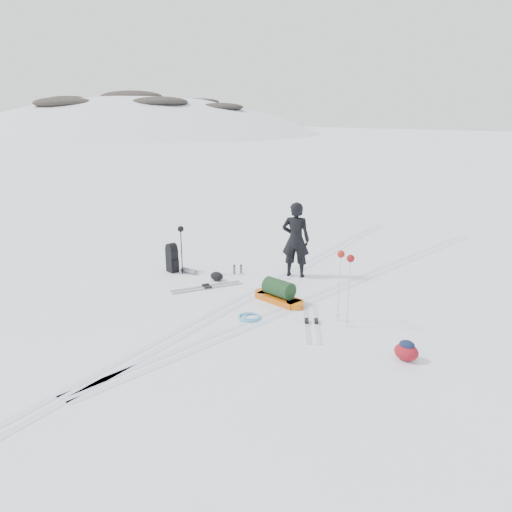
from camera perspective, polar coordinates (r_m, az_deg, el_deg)
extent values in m
plane|color=white|center=(11.41, -1.16, -4.81)|extent=(200.00, 200.00, 0.00)
ellipsoid|color=silver|center=(108.75, -12.38, -7.92)|extent=(143.00, 121.00, 93.50)
ellipsoid|color=black|center=(99.41, -14.07, 17.25)|extent=(13.00, 10.00, 2.20)
ellipsoid|color=black|center=(84.89, -11.00, 16.88)|extent=(10.40, 8.00, 1.76)
ellipsoid|color=black|center=(112.69, -16.37, 16.45)|extent=(9.10, 7.00, 1.54)
ellipsoid|color=black|center=(91.11, -21.08, 15.99)|extent=(11.70, 9.00, 1.98)
ellipsoid|color=black|center=(99.01, -6.36, 17.11)|extent=(7.80, 6.00, 1.32)
ellipsoid|color=black|center=(101.09, -20.69, 16.29)|extent=(9.88, 7.60, 1.67)
ellipsoid|color=black|center=(86.44, -4.09, 16.61)|extent=(8.32, 6.40, 1.41)
ellipsoid|color=black|center=(111.66, -21.76, 15.63)|extent=(7.80, 6.00, 1.32)
cube|color=silver|center=(11.48, -1.64, -4.66)|extent=(1.40, 17.97, 0.01)
cube|color=silver|center=(11.34, -0.68, -4.92)|extent=(1.40, 17.97, 0.01)
cube|color=silver|center=(12.34, 9.32, -3.34)|extent=(2.09, 13.88, 0.01)
cube|color=silver|center=(12.24, 10.31, -3.56)|extent=(2.09, 13.88, 0.01)
imported|color=black|center=(12.64, 4.56, 1.87)|extent=(0.83, 0.70, 1.93)
cube|color=#CD560C|center=(11.18, 2.61, -4.92)|extent=(1.10, 0.58, 0.13)
cylinder|color=orange|center=(10.88, 4.49, -5.57)|extent=(0.44, 0.44, 0.13)
cylinder|color=#C85C0B|center=(11.48, 0.84, -4.31)|extent=(0.44, 0.44, 0.13)
cylinder|color=black|center=(11.08, 2.63, -3.68)|extent=(0.75, 0.48, 0.39)
cube|color=black|center=(13.31, -9.57, -0.51)|extent=(0.35, 0.28, 0.61)
cylinder|color=black|center=(13.22, -9.64, 0.84)|extent=(0.34, 0.27, 0.30)
cube|color=black|center=(13.21, -9.14, -1.02)|extent=(0.10, 0.17, 0.26)
cylinder|color=slate|center=(13.18, -7.67, -1.69)|extent=(0.49, 0.15, 0.13)
cylinder|color=black|center=(13.07, -8.52, 0.52)|extent=(0.03, 0.03, 1.18)
cylinder|color=black|center=(12.99, -8.48, 0.43)|extent=(0.03, 0.03, 1.18)
torus|color=black|center=(13.21, -8.43, -1.56)|extent=(0.10, 0.10, 0.01)
torus|color=black|center=(13.14, -8.39, -1.66)|extent=(0.10, 0.10, 0.01)
sphere|color=black|center=(12.87, -8.61, 3.08)|extent=(0.16, 0.16, 0.16)
cylinder|color=silver|center=(10.11, 9.49, -3.68)|extent=(0.03, 0.03, 1.39)
cylinder|color=silver|center=(9.87, 10.54, -4.26)|extent=(0.03, 0.03, 1.39)
torus|color=#A5A8AD|center=(10.33, 9.33, -6.74)|extent=(0.12, 0.12, 0.01)
torus|color=#B5B8BD|center=(10.09, 10.36, -7.38)|extent=(0.12, 0.12, 0.01)
sphere|color=maroon|center=(9.89, 9.68, 0.22)|extent=(0.15, 0.15, 0.15)
sphere|color=maroon|center=(9.64, 10.76, -0.27)|extent=(0.15, 0.15, 0.15)
cube|color=#97999F|center=(12.03, -5.50, -3.71)|extent=(0.91, 1.59, 0.02)
cube|color=#9A9CA2|center=(12.18, -5.78, -3.44)|extent=(0.91, 1.59, 0.02)
cube|color=black|center=(12.01, -5.51, -3.56)|extent=(0.14, 0.19, 0.05)
cube|color=black|center=(12.17, -5.78, -3.30)|extent=(0.14, 0.19, 0.05)
cube|color=silver|center=(10.18, 5.79, -7.56)|extent=(1.16, 1.67, 0.02)
cube|color=silver|center=(10.19, 6.89, -7.57)|extent=(1.16, 1.67, 0.02)
cube|color=black|center=(10.16, 5.80, -7.38)|extent=(0.17, 0.20, 0.05)
cube|color=black|center=(10.18, 6.90, -7.39)|extent=(0.17, 0.20, 0.05)
torus|color=#4F9FC0|center=(10.33, -0.77, -7.01)|extent=(0.51, 0.51, 0.05)
torus|color=#5BB2DF|center=(10.34, -0.55, -6.92)|extent=(0.40, 0.40, 0.04)
ellipsoid|color=maroon|center=(9.04, 16.80, -10.45)|extent=(0.52, 0.48, 0.30)
ellipsoid|color=black|center=(8.99, 16.87, -9.67)|extent=(0.34, 0.32, 0.15)
cylinder|color=#56595E|center=(12.99, -2.50, -1.61)|extent=(0.08, 0.08, 0.22)
cylinder|color=#5A5C62|center=(13.06, -1.72, -1.54)|extent=(0.08, 0.08, 0.21)
cylinder|color=black|center=(12.96, -2.50, -1.08)|extent=(0.07, 0.07, 0.03)
cylinder|color=black|center=(13.03, -1.72, -1.06)|extent=(0.07, 0.07, 0.03)
ellipsoid|color=black|center=(12.55, -4.51, -2.32)|extent=(0.40, 0.33, 0.22)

